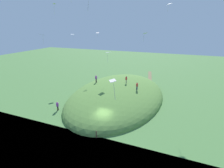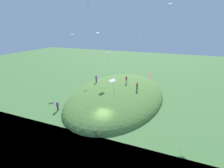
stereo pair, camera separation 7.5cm
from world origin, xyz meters
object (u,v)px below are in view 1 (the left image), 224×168
kite_9 (42,35)px  kite_1 (54,5)px  person_near_shore (57,105)px  kite_6 (113,82)px  person_watching_kites (96,78)px  kite_4 (169,4)px  kite_5 (97,33)px  mooring_post (96,135)px  person_on_hilltop (137,85)px  person_with_child (126,79)px  kite_11 (72,35)px  kite_2 (145,34)px  kite_8 (108,53)px

kite_9 → kite_1: bearing=18.2°
person_near_shore → kite_6: 17.15m
person_watching_kites → kite_4: bearing=-177.6°
person_near_shore → kite_5: 22.13m
person_near_shore → kite_4: bearing=-24.5°
kite_9 → mooring_post: 19.17m
person_on_hilltop → person_watching_kites: bearing=-166.2°
person_with_child → kite_11: bearing=64.5°
kite_1 → kite_5: size_ratio=1.53×
kite_1 → kite_4: (9.00, -21.71, 0.22)m
person_near_shore → kite_1: size_ratio=0.85×
kite_2 → mooring_post: (-14.03, 3.38, -13.15)m
person_watching_kites → kite_5: 12.45m
kite_2 → kite_9: kite_2 is taller
person_on_hilltop → kite_8: 10.03m
person_with_child → kite_9: size_ratio=1.03×
kite_9 → person_near_shore: bearing=-112.6°
kite_8 → kite_2: bearing=-110.0°
kite_6 → person_watching_kites: bearing=31.9°
kite_2 → kite_6: (-15.73, 0.25, -4.39)m
kite_1 → kite_11: (8.35, 1.87, -6.12)m
kite_8 → person_with_child: bearing=-93.4°
person_with_child → mooring_post: 17.25m
person_watching_kites → kite_11: bearing=-45.6°
person_watching_kites → kite_2: (-2.21, -11.42, 10.40)m
person_watching_kites → kite_11: size_ratio=1.38×
person_on_hilltop → kite_4: (7.12, -4.28, 15.84)m
person_on_hilltop → kite_2: 10.38m
kite_8 → kite_11: bearing=72.2°
person_with_child → person_near_shore: size_ratio=0.95×
kite_1 → person_on_hilltop: bearing=-83.8°
kite_1 → kite_5: (10.60, -4.34, -5.76)m
kite_9 → kite_6: bearing=-115.0°
person_on_hilltop → kite_8: (2.72, 7.65, 5.89)m
person_with_child → kite_5: kite_5 is taller
kite_6 → kite_9: bearing=65.0°
person_near_shore → kite_9: size_ratio=1.08×
kite_2 → kite_4: kite_4 is taller
person_on_hilltop → kite_4: bearing=82.3°
kite_2 → mooring_post: 19.53m
person_on_hilltop → kite_8: bearing=-176.2°
person_on_hilltop → kite_11: size_ratio=1.22×
kite_6 → person_with_child: bearing=11.8°
kite_5 → kite_11: 6.62m
kite_5 → kite_4: bearing=-95.3°
person_with_child → kite_2: size_ratio=1.12×
kite_8 → kite_6: bearing=-155.9°
kite_9 → kite_2: bearing=-63.0°
person_watching_kites → kite_9: (-10.49, 4.83, 10.25)m
kite_6 → kite_9: size_ratio=1.33×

